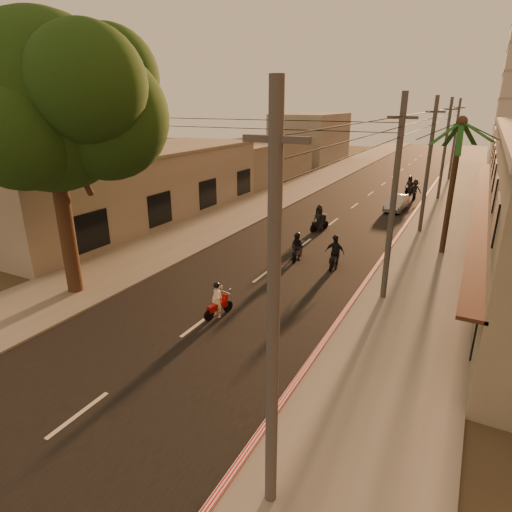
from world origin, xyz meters
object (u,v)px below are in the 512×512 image
object	(u,v)px
scooter_far_a	(319,219)
scooter_far_c	(410,186)
scooter_mid_a	(297,248)
parked_car	(397,203)
scooter_far_b	(415,190)
broadleaf_tree	(57,105)
palm_tree	(461,130)
scooter_mid_b	(335,253)
scooter_red	(217,301)

from	to	relation	value
scooter_far_a	scooter_far_c	distance (m)	16.94
scooter_far_a	scooter_mid_a	bearing A→B (deg)	-62.44
parked_car	scooter_far_b	bearing A→B (deg)	84.83
broadleaf_tree	palm_tree	distance (m)	20.18
scooter_mid_a	scooter_mid_b	world-z (taller)	scooter_mid_b
scooter_mid_b	scooter_far_b	xyz separation A→B (m)	(1.23, 20.47, 0.01)
broadleaf_tree	scooter_mid_a	distance (m)	13.82
scooter_far_b	scooter_far_c	distance (m)	2.63
scooter_mid_a	scooter_far_b	world-z (taller)	scooter_far_b
broadleaf_tree	scooter_far_c	bearing A→B (deg)	72.51
palm_tree	parked_car	size ratio (longest dim) A/B	2.07
broadleaf_tree	scooter_far_c	xyz separation A→B (m)	(9.96, 31.62, -7.67)
scooter_mid_b	parked_car	distance (m)	15.26
palm_tree	scooter_red	world-z (taller)	palm_tree
parked_car	scooter_mid_b	bearing A→B (deg)	-89.69
scooter_far_a	parked_car	bearing A→B (deg)	86.58
broadleaf_tree	scooter_mid_b	bearing A→B (deg)	42.11
broadleaf_tree	scooter_far_c	distance (m)	34.03
scooter_far_a	scooter_far_c	world-z (taller)	scooter_far_a
scooter_mid_b	scooter_far_b	world-z (taller)	scooter_mid_b
scooter_red	scooter_far_c	distance (m)	30.88
scooter_far_b	scooter_red	bearing A→B (deg)	-103.28
palm_tree	scooter_far_a	distance (m)	10.40
scooter_red	scooter_mid_b	world-z (taller)	scooter_mid_b
broadleaf_tree	scooter_far_a	distance (m)	18.05
scooter_red	scooter_far_b	size ratio (longest dim) A/B	0.83
scooter_mid_b	scooter_far_b	distance (m)	20.51
scooter_far_a	scooter_far_b	bearing A→B (deg)	91.95
scooter_far_a	palm_tree	bearing A→B (deg)	10.97
palm_tree	scooter_mid_a	distance (m)	10.93
parked_car	broadleaf_tree	bearing A→B (deg)	-110.59
broadleaf_tree	scooter_mid_b	world-z (taller)	broadleaf_tree
palm_tree	scooter_far_a	size ratio (longest dim) A/B	4.35
scooter_mid_b	scooter_far_c	distance (m)	22.96
scooter_far_a	parked_car	distance (m)	9.60
scooter_red	scooter_far_a	bearing A→B (deg)	106.36
broadleaf_tree	scooter_far_a	xyz separation A→B (m)	(6.41, 15.05, -7.62)
scooter_mid_a	scooter_mid_b	bearing A→B (deg)	-8.95
palm_tree	scooter_red	distance (m)	16.38
scooter_far_b	scooter_far_a	bearing A→B (deg)	-112.86
scooter_mid_a	scooter_red	bearing A→B (deg)	-97.60
scooter_mid_a	scooter_mid_b	xyz separation A→B (m)	(2.26, -0.15, 0.09)
scooter_mid_b	scooter_far_a	xyz separation A→B (m)	(-3.16, 6.40, 0.01)
palm_tree	scooter_far_b	xyz separation A→B (m)	(-3.80, 15.28, -6.29)
palm_tree	scooter_mid_b	distance (m)	9.60
scooter_mid_b	scooter_far_b	size ratio (longest dim) A/B	1.01
palm_tree	broadleaf_tree	bearing A→B (deg)	-136.52
scooter_mid_a	scooter_far_b	size ratio (longest dim) A/B	0.89
scooter_far_a	scooter_far_c	xyz separation A→B (m)	(3.55, 16.56, -0.05)
scooter_far_b	scooter_far_c	world-z (taller)	scooter_far_b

